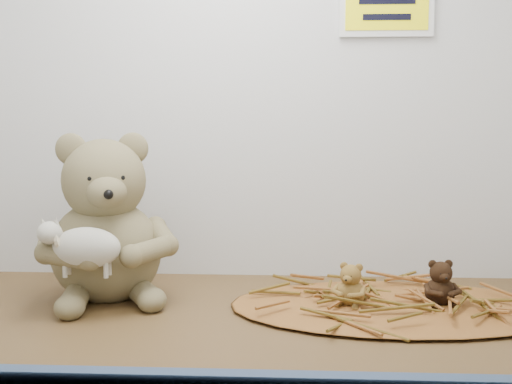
# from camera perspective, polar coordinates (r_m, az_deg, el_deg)

# --- Properties ---
(alcove_shell) EXTENTS (1.20, 0.60, 0.90)m
(alcove_shell) POSITION_cam_1_polar(r_m,az_deg,el_deg) (1.10, -2.99, 13.02)
(alcove_shell) COLOR #462D18
(alcove_shell) RESTS_ON ground
(straw_bed) EXTENTS (0.57, 0.33, 0.01)m
(straw_bed) POSITION_cam_1_polar(r_m,az_deg,el_deg) (1.14, 12.25, -9.90)
(straw_bed) COLOR brown
(straw_bed) RESTS_ON shelf_floor
(main_teddy) EXTENTS (0.32, 0.32, 0.30)m
(main_teddy) POSITION_cam_1_polar(r_m,az_deg,el_deg) (1.18, -13.30, -2.14)
(main_teddy) COLOR #8B7E55
(main_teddy) RESTS_ON shelf_floor
(toy_lamb) EXTENTS (0.15, 0.09, 0.10)m
(toy_lamb) POSITION_cam_1_polar(r_m,az_deg,el_deg) (1.09, -14.84, -4.82)
(toy_lamb) COLOR beige
(toy_lamb) RESTS_ON main_teddy
(mini_teddy_tan) EXTENTS (0.08, 0.08, 0.07)m
(mini_teddy_tan) POSITION_cam_1_polar(r_m,az_deg,el_deg) (1.11, 8.43, -7.97)
(mini_teddy_tan) COLOR brown
(mini_teddy_tan) RESTS_ON straw_bed
(mini_teddy_brown) EXTENTS (0.07, 0.07, 0.08)m
(mini_teddy_brown) POSITION_cam_1_polar(r_m,az_deg,el_deg) (1.15, 16.06, -7.59)
(mini_teddy_brown) COLOR black
(mini_teddy_brown) RESTS_ON straw_bed
(wall_sign) EXTENTS (0.16, 0.01, 0.11)m
(wall_sign) POSITION_cam_1_polar(r_m,az_deg,el_deg) (1.32, 11.54, 16.26)
(wall_sign) COLOR #FFF50D
(wall_sign) RESTS_ON back_wall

